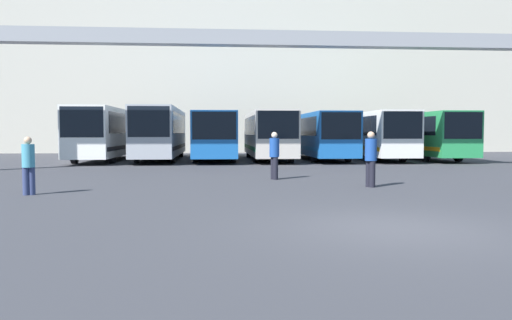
# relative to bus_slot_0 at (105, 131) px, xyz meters

# --- Properties ---
(ground_plane) EXTENTS (200.00, 200.00, 0.00)m
(ground_plane) POSITION_rel_bus_slot_0_xyz_m (10.53, -23.53, -1.89)
(ground_plane) COLOR #38383D
(building_backdrop) EXTENTS (51.47, 12.00, 14.32)m
(building_backdrop) POSITION_rel_bus_slot_0_xyz_m (10.53, 17.66, 5.27)
(building_backdrop) COLOR #B7B2A3
(building_backdrop) RESTS_ON ground
(overhead_gantry) EXTENTS (30.48, 0.80, 6.66)m
(overhead_gantry) POSITION_rel_bus_slot_0_xyz_m (10.53, -8.50, 3.75)
(overhead_gantry) COLOR gray
(overhead_gantry) RESTS_ON ground
(bus_slot_0) EXTENTS (2.49, 10.97, 3.29)m
(bus_slot_0) POSITION_rel_bus_slot_0_xyz_m (0.00, 0.00, 0.00)
(bus_slot_0) COLOR silver
(bus_slot_0) RESTS_ON ground
(bus_slot_1) EXTENTS (2.46, 12.08, 3.33)m
(bus_slot_1) POSITION_rel_bus_slot_0_xyz_m (3.51, 0.56, 0.02)
(bus_slot_1) COLOR #999EA5
(bus_slot_1) RESTS_ON ground
(bus_slot_2) EXTENTS (2.63, 12.50, 3.03)m
(bus_slot_2) POSITION_rel_bus_slot_0_xyz_m (7.02, 0.77, -0.14)
(bus_slot_2) COLOR #1959A5
(bus_slot_2) RESTS_ON ground
(bus_slot_3) EXTENTS (2.50, 11.09, 3.10)m
(bus_slot_3) POSITION_rel_bus_slot_0_xyz_m (10.53, 0.06, -0.10)
(bus_slot_3) COLOR beige
(bus_slot_3) RESTS_ON ground
(bus_slot_4) EXTENTS (2.47, 11.38, 3.02)m
(bus_slot_4) POSITION_rel_bus_slot_0_xyz_m (14.03, 0.20, -0.15)
(bus_slot_4) COLOR #1959A5
(bus_slot_4) RESTS_ON ground
(bus_slot_5) EXTENTS (2.46, 12.26, 3.09)m
(bus_slot_5) POSITION_rel_bus_slot_0_xyz_m (17.54, 0.65, -0.11)
(bus_slot_5) COLOR silver
(bus_slot_5) RESTS_ON ground
(bus_slot_6) EXTENTS (2.46, 11.84, 3.06)m
(bus_slot_6) POSITION_rel_bus_slot_0_xyz_m (21.05, 0.44, -0.13)
(bus_slot_6) COLOR #268C4C
(bus_slot_6) RESTS_ON ground
(pedestrian_near_left) EXTENTS (0.35, 0.35, 1.70)m
(pedestrian_near_left) POSITION_rel_bus_slot_0_xyz_m (1.69, -17.76, -0.99)
(pedestrian_near_left) COLOR navy
(pedestrian_near_left) RESTS_ON ground
(pedestrian_mid_left) EXTENTS (0.38, 0.38, 1.85)m
(pedestrian_mid_left) POSITION_rel_bus_slot_0_xyz_m (12.22, -16.50, -0.91)
(pedestrian_mid_left) COLOR black
(pedestrian_mid_left) RESTS_ON ground
(pedestrian_mid_right) EXTENTS (0.38, 0.38, 1.83)m
(pedestrian_mid_right) POSITION_rel_bus_slot_0_xyz_m (9.35, -13.58, -0.92)
(pedestrian_mid_right) COLOR black
(pedestrian_mid_right) RESTS_ON ground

